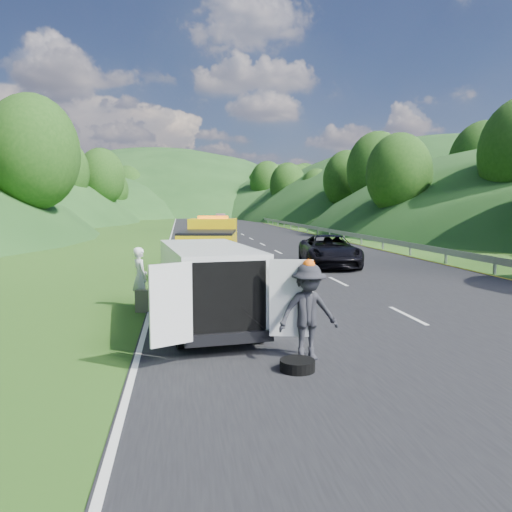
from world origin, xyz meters
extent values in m
plane|color=#38661E|center=(0.00, 0.00, 0.00)|extent=(320.00, 320.00, 0.00)
cube|color=black|center=(3.00, 40.00, 0.01)|extent=(14.00, 200.00, 0.02)
cube|color=gray|center=(10.30, 52.50, 0.00)|extent=(0.06, 140.00, 1.52)
cylinder|color=black|center=(-2.34, 9.21, 0.49)|extent=(0.49, 1.02, 0.98)
cylinder|color=black|center=(-0.51, 8.92, 0.49)|extent=(0.49, 1.02, 0.98)
cylinder|color=black|center=(-2.96, 5.35, 0.49)|extent=(0.49, 1.02, 0.98)
cylinder|color=black|center=(-1.13, 5.05, 0.49)|extent=(0.49, 1.02, 0.98)
cube|color=yellow|center=(-1.56, 8.24, 1.42)|extent=(2.33, 1.88, 1.86)
cube|color=yellow|center=(-1.91, 6.07, 1.18)|extent=(2.65, 3.63, 1.27)
cube|color=black|center=(-1.91, 6.07, 1.86)|extent=(2.65, 3.63, 0.10)
cube|color=black|center=(-1.37, 9.40, 0.88)|extent=(2.12, 1.47, 0.69)
cube|color=black|center=(-1.28, 9.98, 0.69)|extent=(2.06, 0.52, 0.49)
cube|color=yellow|center=(-1.32, 9.74, 1.52)|extent=(2.06, 1.07, 1.07)
cube|color=orange|center=(-1.56, 8.24, 2.40)|extent=(1.39, 0.46, 0.16)
cube|color=black|center=(-1.45, 8.92, 1.76)|extent=(1.85, 0.37, 0.88)
cylinder|color=black|center=(-3.38, -1.11, 0.36)|extent=(0.35, 0.74, 0.71)
cylinder|color=black|center=(-1.79, -0.92, 0.36)|extent=(0.35, 0.74, 0.71)
cylinder|color=black|center=(-3.01, -4.11, 0.36)|extent=(0.35, 0.74, 0.71)
cylinder|color=black|center=(-1.42, -3.92, 0.36)|extent=(0.35, 0.74, 0.71)
cube|color=silver|center=(-2.39, -2.60, 1.20)|extent=(2.37, 4.81, 1.65)
cube|color=silver|center=(-2.69, -0.17, 0.85)|extent=(1.86, 1.01, 0.89)
cube|color=black|center=(-2.67, -0.35, 1.56)|extent=(1.67, 0.50, 0.74)
cube|color=black|center=(-2.11, -4.85, 1.20)|extent=(1.51, 0.27, 1.42)
cube|color=silver|center=(-3.21, -5.39, 1.20)|extent=(0.78, 0.43, 1.51)
cube|color=silver|center=(-0.92, -5.11, 1.20)|extent=(0.84, 0.24, 1.51)
cube|color=black|center=(-2.10, -4.94, 0.40)|extent=(1.78, 0.35, 0.22)
imported|color=silver|center=(-4.21, 0.34, 0.00)|extent=(0.68, 0.77, 1.74)
imported|color=#C8CC6D|center=(-1.74, 0.65, 0.00)|extent=(0.64, 0.65, 1.05)
imported|color=black|center=(-0.62, -5.28, 0.00)|extent=(1.29, 0.85, 1.87)
cube|color=#54523F|center=(-4.09, -0.39, 0.32)|extent=(0.44, 0.32, 0.63)
cylinder|color=black|center=(-0.97, -5.90, 0.00)|extent=(0.64, 0.64, 0.20)
imported|color=black|center=(4.06, 8.69, 0.00)|extent=(3.17, 5.68, 1.50)
imported|color=#525258|center=(1.62, 57.01, 0.00)|extent=(1.60, 3.97, 1.35)
imported|color=brown|center=(3.55, 67.48, 0.00)|extent=(1.48, 4.25, 1.40)
imported|color=#914D48|center=(4.46, 94.10, 0.00)|extent=(2.02, 4.96, 1.44)
camera|label=1|loc=(-3.03, -14.43, 3.02)|focal=35.00mm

